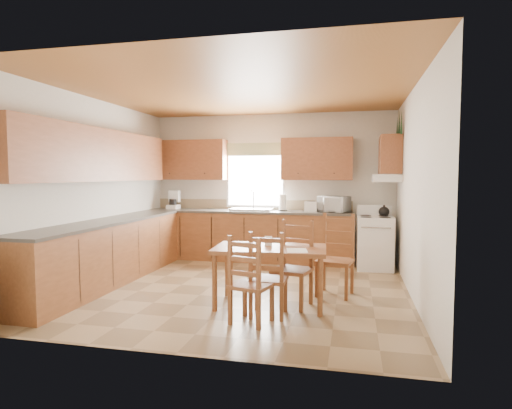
% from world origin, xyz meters
% --- Properties ---
extents(floor, '(4.50, 4.50, 0.00)m').
position_xyz_m(floor, '(0.00, 0.00, 0.00)').
color(floor, olive).
rests_on(floor, ground).
extents(ceiling, '(4.50, 4.50, 0.00)m').
position_xyz_m(ceiling, '(0.00, 0.00, 2.70)').
color(ceiling, '#9A612C').
rests_on(ceiling, floor).
extents(wall_left, '(4.50, 4.50, 0.00)m').
position_xyz_m(wall_left, '(-2.25, 0.00, 1.35)').
color(wall_left, beige).
rests_on(wall_left, floor).
extents(wall_right, '(4.50, 4.50, 0.00)m').
position_xyz_m(wall_right, '(2.25, 0.00, 1.35)').
color(wall_right, beige).
rests_on(wall_right, floor).
extents(wall_back, '(4.50, 4.50, 0.00)m').
position_xyz_m(wall_back, '(0.00, 2.25, 1.35)').
color(wall_back, beige).
rests_on(wall_back, floor).
extents(wall_front, '(4.50, 4.50, 0.00)m').
position_xyz_m(wall_front, '(0.00, -2.25, 1.35)').
color(wall_front, beige).
rests_on(wall_front, floor).
extents(lower_cab_back, '(3.75, 0.60, 0.88)m').
position_xyz_m(lower_cab_back, '(-0.38, 1.95, 0.44)').
color(lower_cab_back, brown).
rests_on(lower_cab_back, floor).
extents(lower_cab_left, '(0.60, 3.60, 0.88)m').
position_xyz_m(lower_cab_left, '(-1.95, -0.15, 0.44)').
color(lower_cab_left, brown).
rests_on(lower_cab_left, floor).
extents(counter_back, '(3.75, 0.63, 0.04)m').
position_xyz_m(counter_back, '(-0.38, 1.95, 0.90)').
color(counter_back, '#45403A').
rests_on(counter_back, lower_cab_back).
extents(counter_left, '(0.63, 3.60, 0.04)m').
position_xyz_m(counter_left, '(-1.95, -0.15, 0.90)').
color(counter_left, '#45403A').
rests_on(counter_left, lower_cab_left).
extents(backsplash, '(3.75, 0.01, 0.18)m').
position_xyz_m(backsplash, '(-0.38, 2.24, 1.01)').
color(backsplash, '#867558').
rests_on(backsplash, counter_back).
extents(upper_cab_back_left, '(1.41, 0.33, 0.75)m').
position_xyz_m(upper_cab_back_left, '(-1.55, 2.08, 1.85)').
color(upper_cab_back_left, brown).
rests_on(upper_cab_back_left, wall_back).
extents(upper_cab_back_right, '(1.25, 0.33, 0.75)m').
position_xyz_m(upper_cab_back_right, '(0.86, 2.08, 1.85)').
color(upper_cab_back_right, brown).
rests_on(upper_cab_back_right, wall_back).
extents(upper_cab_left, '(0.33, 3.60, 0.75)m').
position_xyz_m(upper_cab_left, '(-2.08, -0.15, 1.85)').
color(upper_cab_left, brown).
rests_on(upper_cab_left, wall_left).
extents(upper_cab_stove, '(0.33, 0.62, 0.62)m').
position_xyz_m(upper_cab_stove, '(2.08, 1.65, 1.90)').
color(upper_cab_stove, brown).
rests_on(upper_cab_stove, wall_right).
extents(range_hood, '(0.44, 0.62, 0.12)m').
position_xyz_m(range_hood, '(2.03, 1.65, 1.52)').
color(range_hood, silver).
rests_on(range_hood, wall_right).
extents(window_frame, '(1.13, 0.02, 1.18)m').
position_xyz_m(window_frame, '(-0.30, 2.22, 1.55)').
color(window_frame, silver).
rests_on(window_frame, wall_back).
extents(window_pane, '(1.05, 0.01, 1.10)m').
position_xyz_m(window_pane, '(-0.30, 2.21, 1.55)').
color(window_pane, white).
rests_on(window_pane, wall_back).
extents(window_valance, '(1.19, 0.01, 0.24)m').
position_xyz_m(window_valance, '(-0.30, 2.19, 2.05)').
color(window_valance, '#456732').
rests_on(window_valance, wall_back).
extents(sink_basin, '(0.75, 0.45, 0.04)m').
position_xyz_m(sink_basin, '(-0.30, 1.95, 0.94)').
color(sink_basin, silver).
rests_on(sink_basin, counter_back).
extents(pine_decal_a, '(0.22, 0.22, 0.36)m').
position_xyz_m(pine_decal_a, '(2.21, 1.33, 2.38)').
color(pine_decal_a, '#10321B').
rests_on(pine_decal_a, wall_right).
extents(pine_decal_b, '(0.22, 0.22, 0.36)m').
position_xyz_m(pine_decal_b, '(2.21, 1.65, 2.42)').
color(pine_decal_b, '#10321B').
rests_on(pine_decal_b, wall_right).
extents(pine_decal_c, '(0.22, 0.22, 0.36)m').
position_xyz_m(pine_decal_c, '(2.21, 1.97, 2.38)').
color(pine_decal_c, '#10321B').
rests_on(pine_decal_c, wall_right).
extents(stove, '(0.60, 0.62, 0.86)m').
position_xyz_m(stove, '(1.87, 1.70, 0.43)').
color(stove, silver).
rests_on(stove, floor).
extents(coffeemaker, '(0.27, 0.30, 0.35)m').
position_xyz_m(coffeemaker, '(-1.87, 2.00, 1.10)').
color(coffeemaker, silver).
rests_on(coffeemaker, counter_back).
extents(paper_towel, '(0.16, 0.16, 0.30)m').
position_xyz_m(paper_towel, '(0.26, 1.99, 1.07)').
color(paper_towel, white).
rests_on(paper_towel, counter_back).
extents(toaster, '(0.24, 0.18, 0.18)m').
position_xyz_m(toaster, '(0.79, 1.95, 1.01)').
color(toaster, silver).
rests_on(toaster, counter_back).
extents(microwave, '(0.56, 0.49, 0.28)m').
position_xyz_m(microwave, '(1.17, 1.95, 1.06)').
color(microwave, silver).
rests_on(microwave, counter_back).
extents(dining_table, '(1.37, 0.84, 0.71)m').
position_xyz_m(dining_table, '(0.54, -0.66, 0.36)').
color(dining_table, brown).
rests_on(dining_table, floor).
extents(chair_near_left, '(0.48, 0.46, 0.94)m').
position_xyz_m(chair_near_left, '(0.46, -1.30, 0.47)').
color(chair_near_left, brown).
rests_on(chair_near_left, floor).
extents(chair_near_right, '(0.41, 0.39, 0.95)m').
position_xyz_m(chair_near_right, '(0.60, -1.03, 0.48)').
color(chair_near_right, brown).
rests_on(chair_near_right, floor).
extents(chair_far_left, '(0.51, 0.49, 1.01)m').
position_xyz_m(chair_far_left, '(0.80, -0.63, 0.51)').
color(chair_far_left, brown).
rests_on(chair_far_left, floor).
extents(chair_far_right, '(0.51, 0.50, 1.05)m').
position_xyz_m(chair_far_right, '(1.29, -0.05, 0.53)').
color(chair_far_right, brown).
rests_on(chair_far_right, floor).
extents(table_paper, '(0.28, 0.34, 0.00)m').
position_xyz_m(table_paper, '(0.88, -0.82, 0.71)').
color(table_paper, white).
rests_on(table_paper, dining_table).
extents(table_card, '(0.09, 0.02, 0.12)m').
position_xyz_m(table_card, '(0.50, -0.57, 0.77)').
color(table_card, white).
rests_on(table_card, dining_table).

